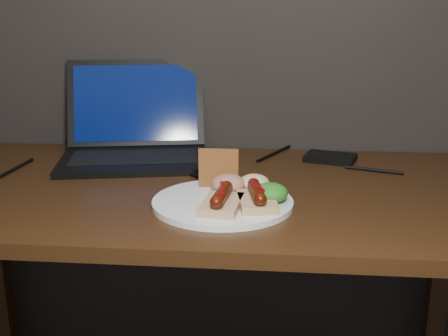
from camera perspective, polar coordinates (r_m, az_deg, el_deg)
name	(u,v)px	position (r m, az deg, el deg)	size (l,w,h in m)	color
desk	(195,222)	(1.29, -3.01, -5.52)	(1.40, 0.70, 0.75)	#38200E
laptop	(135,138)	(1.49, -9.01, 3.05)	(0.43, 0.39, 0.25)	black
hard_drive	(330,158)	(1.48, 10.75, 1.02)	(0.13, 0.09, 0.02)	black
desk_cables	(203,165)	(1.41, -2.12, 0.35)	(0.95, 0.43, 0.01)	black
plate	(223,203)	(1.13, -0.14, -3.54)	(0.28, 0.28, 0.01)	silver
bread_sausage_center	(222,200)	(1.08, -0.24, -3.27)	(0.08, 0.12, 0.04)	#CFB57A
bread_sausage_right	(257,197)	(1.09, 3.35, -2.97)	(0.09, 0.13, 0.04)	#CFB57A
crispbread	(219,168)	(1.19, -0.56, -0.02)	(0.09, 0.01, 0.09)	#9F5C2B
salad_greens	(270,193)	(1.11, 4.73, -2.52)	(0.07, 0.07, 0.04)	#105114
salsa_mound	(228,184)	(1.16, 0.44, -1.62)	(0.07, 0.07, 0.04)	maroon
coleslaw_mound	(254,183)	(1.18, 3.09, -1.50)	(0.06, 0.06, 0.04)	silver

